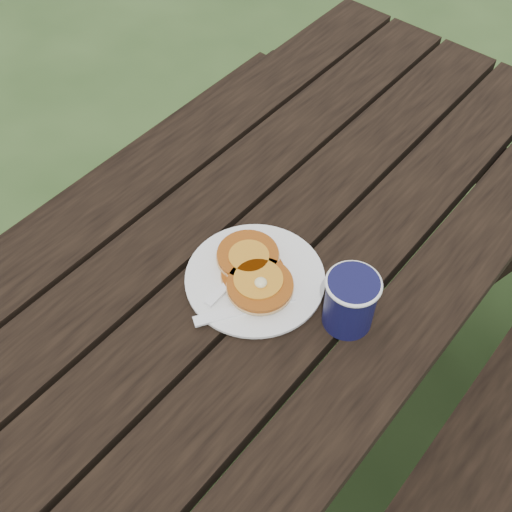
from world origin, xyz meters
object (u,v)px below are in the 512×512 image
Objects in this scene: picnic_table at (238,371)px; coffee_cup at (351,299)px; plate at (255,279)px; pancake_stack at (254,272)px.

picnic_table is 0.50m from coffee_cup.
coffee_cup reaches higher than plate.
pancake_stack is 0.18m from coffee_cup.
coffee_cup reaches higher than pancake_stack.
coffee_cup is at bearing 11.79° from plate.
plate is 0.19m from coffee_cup.
plate is 2.21× the size of coffee_cup.
coffee_cup is at bearing 11.31° from picnic_table.
pancake_stack is (-0.00, -0.00, 0.02)m from plate.
picnic_table is at bearing -170.86° from pancake_stack.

